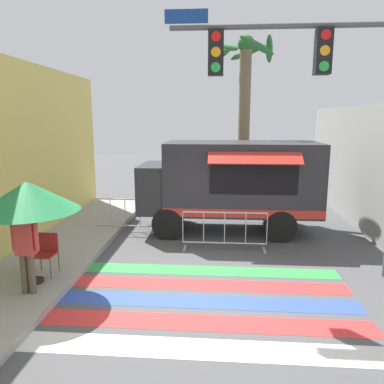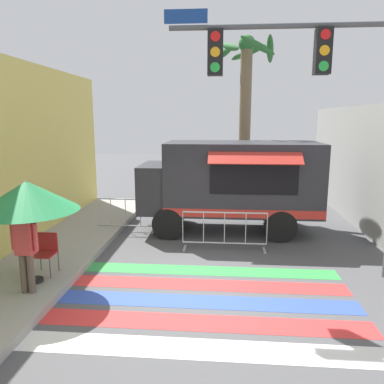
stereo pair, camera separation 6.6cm
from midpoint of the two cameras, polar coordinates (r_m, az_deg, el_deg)
ground_plane at (r=7.93m, az=0.19°, el=-14.96°), size 60.00×60.00×0.00m
crosswalk_painted at (r=7.56m, az=-0.05°, el=-16.31°), size 6.40×3.60×0.01m
food_truck at (r=11.62m, az=5.32°, el=1.85°), size 5.43×2.65×2.79m
traffic_signal_pole at (r=8.48m, az=18.91°, el=15.01°), size 5.02×0.29×5.70m
patio_umbrella at (r=8.07m, az=-23.97°, el=-0.64°), size 2.00×2.00×2.11m
folding_chair at (r=8.78m, az=-21.51°, el=-8.20°), size 0.43×0.43×0.88m
vendor_person at (r=7.82m, az=-24.25°, el=-7.55°), size 0.53×0.22×1.67m
barricade_front at (r=10.12m, az=4.79°, el=-5.93°), size 2.28×0.44×1.06m
barricade_side at (r=11.89m, az=-10.29°, el=-3.54°), size 1.89×0.44×1.06m
palm_tree at (r=14.24m, az=7.86°, el=13.50°), size 2.30×2.28×6.42m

